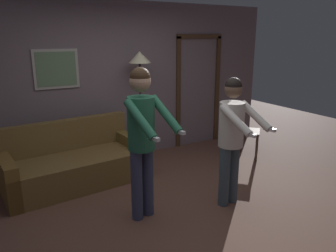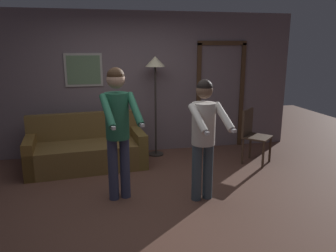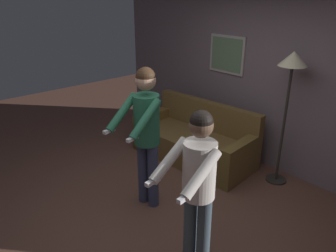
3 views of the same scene
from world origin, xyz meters
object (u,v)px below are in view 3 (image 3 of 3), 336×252
Objects in this scene: person_standing_left at (146,126)px; person_standing_right at (198,179)px; torchiere_lamp at (291,74)px; couch at (195,142)px.

person_standing_left is 1.10m from person_standing_right.
torchiere_lamp reaches higher than person_standing_right.
torchiere_lamp is 1.92m from person_standing_left.
torchiere_lamp is (1.24, 0.37, 1.26)m from couch.
person_standing_left is at bearing -70.88° from couch.
couch is at bearing -163.19° from torchiere_lamp.
torchiere_lamp is 2.05m from person_standing_right.
person_standing_right is at bearing -45.87° from couch.
person_standing_left is (-0.79, -1.69, -0.48)m from torchiere_lamp.
person_standing_left is (0.46, -1.31, 0.77)m from couch.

